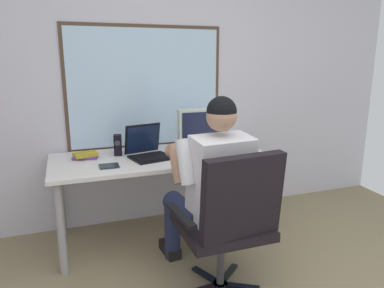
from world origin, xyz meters
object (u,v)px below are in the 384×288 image
office_chair (231,216)px  cd_case (109,166)px  book_stack (86,156)px  person_seated (211,185)px  crt_monitor (204,128)px  laptop (147,149)px  desk (161,165)px  wine_glass (185,146)px  desk_speaker (118,145)px

office_chair → cd_case: office_chair is taller
book_stack → person_seated: bearing=-46.0°
crt_monitor → laptop: 0.51m
laptop → desk: bearing=-4.0°
laptop → cd_case: laptop is taller
crt_monitor → wine_glass: (-0.24, -0.21, -0.09)m
desk → book_stack: bearing=168.6°
book_stack → cd_case: (0.15, -0.29, -0.02)m
wine_glass → book_stack: (-0.73, 0.33, -0.09)m
crt_monitor → book_stack: (-0.97, 0.12, -0.18)m
crt_monitor → desk_speaker: size_ratio=2.64×
desk → crt_monitor: bearing=-0.1°
office_chair → wine_glass: (-0.05, 0.72, 0.28)m
desk → wine_glass: bearing=-55.9°
wine_glass → office_chair: bearing=-85.9°
wine_glass → book_stack: bearing=155.8°
crt_monitor → book_stack: 0.99m
desk_speaker → book_stack: (-0.26, -0.02, -0.06)m
laptop → desk_speaker: bearing=149.0°
desk → cd_case: cd_case is taller
desk → crt_monitor: 0.47m
office_chair → person_seated: person_seated is taller
wine_glass → crt_monitor: bearing=40.8°
person_seated → office_chair: bearing=-85.4°
cd_case → book_stack: bearing=117.1°
crt_monitor → desk_speaker: 0.73m
desk → office_chair: office_chair is taller
desk → desk_speaker: 0.39m
crt_monitor → office_chair: bearing=-101.4°
office_chair → wine_glass: office_chair is taller
desk → laptop: bearing=176.0°
desk → laptop: laptop is taller
laptop → desk_speaker: size_ratio=2.21×
desk → person_seated: person_seated is taller
book_stack → office_chair: bearing=-53.4°
desk → book_stack: (-0.59, 0.12, 0.10)m
desk_speaker → cd_case: size_ratio=1.17×
desk_speaker → laptop: bearing=-31.0°
office_chair → book_stack: (-0.78, 1.05, 0.19)m
laptop → wine_glass: size_ratio=2.23×
desk → book_stack: 0.61m
laptop → cd_case: 0.38m
person_seated → cd_case: (-0.61, 0.49, 0.06)m
crt_monitor → book_stack: bearing=173.0°
person_seated → laptop: bearing=112.5°
office_chair → laptop: same height
wine_glass → laptop: bearing=139.2°
crt_monitor → wine_glass: crt_monitor is taller
laptop → book_stack: size_ratio=1.77×
laptop → cd_case: size_ratio=2.60×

